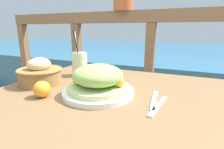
% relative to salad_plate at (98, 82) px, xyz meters
% --- Properties ---
extents(patio_table, '(0.97, 0.85, 0.74)m').
position_rel_salad_plate_xyz_m(patio_table, '(0.04, 0.02, -0.16)').
color(patio_table, olive).
rests_on(patio_table, ground_plane).
extents(railing_fence, '(2.80, 0.08, 1.13)m').
position_rel_salad_plate_xyz_m(railing_fence, '(0.04, 0.80, -0.02)').
color(railing_fence, brown).
rests_on(railing_fence, ground_plane).
extents(sea_backdrop, '(12.00, 4.00, 0.58)m').
position_rel_salad_plate_xyz_m(sea_backdrop, '(0.04, 3.30, -0.50)').
color(sea_backdrop, teal).
rests_on(sea_backdrop, ground_plane).
extents(salad_plate, '(0.28, 0.28, 0.12)m').
position_rel_salad_plate_xyz_m(salad_plate, '(0.00, 0.00, 0.00)').
color(salad_plate, white).
rests_on(salad_plate, patio_table).
extents(drink_glass, '(0.08, 0.08, 0.25)m').
position_rel_salad_plate_xyz_m(drink_glass, '(-0.23, 0.22, 0.01)').
color(drink_glass, beige).
rests_on(drink_glass, patio_table).
extents(bread_basket, '(0.21, 0.21, 0.13)m').
position_rel_salad_plate_xyz_m(bread_basket, '(-0.32, 0.02, -0.00)').
color(bread_basket, olive).
rests_on(bread_basket, patio_table).
extents(fork, '(0.04, 0.18, 0.00)m').
position_rel_salad_plate_xyz_m(fork, '(0.22, 0.03, -0.05)').
color(fork, silver).
rests_on(fork, patio_table).
extents(knife, '(0.04, 0.18, 0.00)m').
position_rel_salad_plate_xyz_m(knife, '(0.24, -0.02, -0.05)').
color(knife, silver).
rests_on(knife, patio_table).
extents(orange_near_basket, '(0.06, 0.06, 0.06)m').
position_rel_salad_plate_xyz_m(orange_near_basket, '(-0.18, -0.11, -0.02)').
color(orange_near_basket, '#F9A328').
rests_on(orange_near_basket, patio_table).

